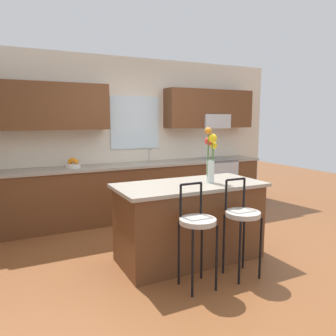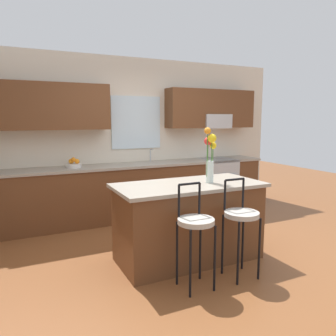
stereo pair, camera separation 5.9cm
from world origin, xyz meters
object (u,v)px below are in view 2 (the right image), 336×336
kitchen_island (189,221)px  bar_stool_middle (241,219)px  oven_range (217,183)px  bar_stool_near (195,226)px  fruit_bowl_oranges (74,164)px  flower_vase (210,153)px

kitchen_island → bar_stool_middle: (0.27, -0.63, 0.17)m
oven_range → kitchen_island: (-1.65, -1.85, 0.00)m
bar_stool_near → bar_stool_middle: 0.55m
kitchen_island → fruit_bowl_oranges: 2.18m
bar_stool_near → flower_vase: 1.00m
bar_stool_middle → oven_range: bearing=61.0°
bar_stool_near → flower_vase: size_ratio=1.60×
flower_vase → bar_stool_middle: bearing=-87.0°
bar_stool_middle → flower_vase: (-0.03, 0.57, 0.63)m
bar_stool_near → bar_stool_middle: size_ratio=1.00×
oven_range → bar_stool_middle: bar_stool_middle is taller
oven_range → bar_stool_near: size_ratio=0.88×
oven_range → bar_stool_middle: (-1.37, -2.48, 0.18)m
oven_range → bar_stool_near: (-1.92, -2.48, 0.18)m
kitchen_island → bar_stool_middle: bearing=-66.4°
bar_stool_middle → fruit_bowl_oranges: 2.83m
oven_range → flower_vase: bearing=-126.3°
oven_range → fruit_bowl_oranges: size_ratio=3.83×
oven_range → kitchen_island: size_ratio=0.53×
kitchen_island → oven_range: bearing=48.3°
bar_stool_middle → fruit_bowl_oranges: size_ratio=4.34×
bar_stool_near → flower_vase: flower_vase is taller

